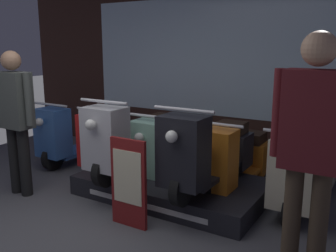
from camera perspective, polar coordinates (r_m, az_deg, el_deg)
name	(u,v)px	position (r m, az deg, el deg)	size (l,w,h in m)	color
ground_plane	(41,249)	(3.57, -18.78, -17.33)	(30.00, 30.00, 0.00)	#4C4C51
shop_wall_back	(204,54)	(5.63, 5.55, 10.92)	(6.98, 0.09, 3.20)	#331E19
display_platform	(172,187)	(4.40, 0.58, -9.23)	(2.10, 1.16, 0.22)	black
scooter_display_left	(136,141)	(4.47, -4.84, -2.30)	(0.62, 1.65, 0.94)	black
scooter_display_right	(209,153)	(4.01, 6.19, -4.07)	(0.62, 1.65, 0.94)	black
scooter_backrow_0	(82,135)	(5.84, -13.03, -1.37)	(0.62, 1.65, 0.94)	black
scooter_backrow_1	(124,142)	(5.32, -6.69, -2.48)	(0.62, 1.65, 0.94)	black
scooter_backrow_2	(174,151)	(4.87, 0.93, -3.78)	(0.62, 1.65, 0.94)	black
scooter_backrow_3	(233,161)	(4.53, 9.92, -5.21)	(0.62, 1.65, 0.94)	black
scooter_backrow_4	(305,173)	(4.32, 20.12, -6.67)	(0.62, 1.65, 0.94)	black
person_left_browsing	(15,113)	(4.58, -22.22, 1.87)	(0.56, 0.22, 1.67)	black
person_right_browsing	(312,140)	(2.78, 21.05, -2.05)	(0.57, 0.24, 1.82)	#473828
price_sign_board	(129,183)	(3.62, -6.03, -8.61)	(0.39, 0.04, 0.87)	maroon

